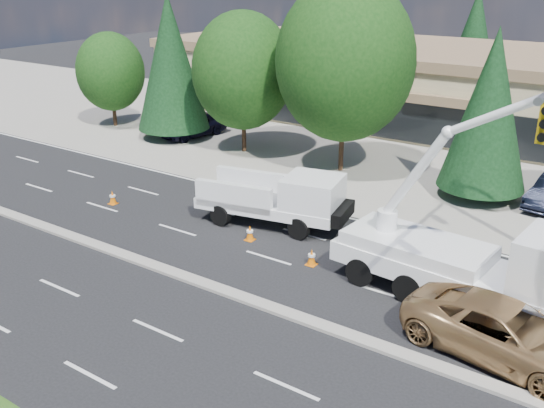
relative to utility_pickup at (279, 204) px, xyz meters
The scene contains 19 objects.
ground 6.56m from the utility_pickup, 76.44° to the right, with size 140.00×140.00×0.00m, color black.
concrete_apron 13.83m from the utility_pickup, 83.68° to the left, with size 140.00×22.00×0.01m, color gray.
road_median 6.55m from the utility_pickup, 76.44° to the right, with size 120.00×0.55×0.12m, color gray.
strip_mall 23.80m from the utility_pickup, 86.33° to the left, with size 50.40×15.40×5.50m.
tree_front_a 22.45m from the utility_pickup, 156.97° to the left, with size 4.92×4.92×6.83m.
tree_front_b 17.40m from the utility_pickup, 148.99° to the left, with size 4.89×4.89×9.64m.
tree_front_c 12.82m from the utility_pickup, 134.25° to the left, with size 6.31×6.31×8.75m.
tree_front_d 10.26m from the utility_pickup, 99.66° to the left, with size 7.71×7.71×10.70m.
tree_front_e 11.44m from the utility_pickup, 53.18° to the left, with size 4.35×4.35×8.56m.
tree_back_a 39.47m from the utility_pickup, 114.78° to the left, with size 4.20×4.20×8.28m.
tree_back_b 36.02m from the utility_pickup, 93.98° to the left, with size 4.82×4.82×9.49m.
utility_pickup is the anchor object (origin of this frame).
bucket_truck 9.89m from the utility_pickup, 12.74° to the right, with size 9.04×3.42×9.49m.
traffic_cone_a 8.75m from the utility_pickup, 163.54° to the right, with size 0.40×0.40×0.70m.
traffic_cone_b 2.22m from the utility_pickup, 93.56° to the right, with size 0.40×0.40×0.70m.
traffic_cone_c 4.27m from the utility_pickup, 38.66° to the right, with size 0.40×0.40×0.70m.
traffic_cone_d 10.78m from the utility_pickup, 16.10° to the right, with size 0.40×0.40×0.70m.
minivan 12.09m from the utility_pickup, 22.14° to the right, with size 2.83×6.14×1.71m, color #A78050.
parked_car_west 16.67m from the utility_pickup, 144.39° to the left, with size 1.98×4.93×1.68m, color black.
Camera 1 is at (12.59, -15.08, 11.09)m, focal length 40.00 mm.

